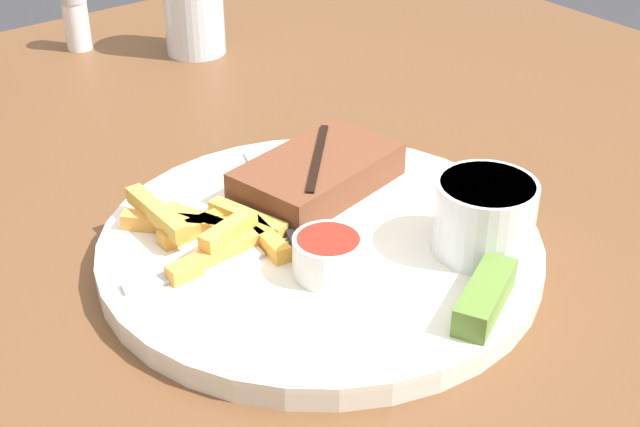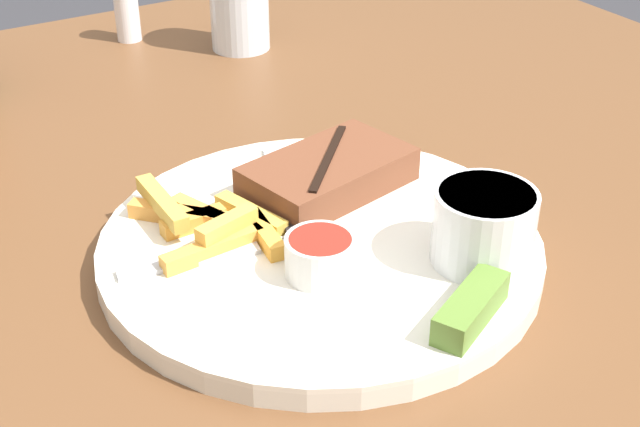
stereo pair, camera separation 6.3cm
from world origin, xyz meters
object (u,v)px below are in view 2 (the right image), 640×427
at_px(dipping_sauce_cup, 320,255).
at_px(fork_utensil, 205,258).
at_px(coleslaw_cup, 484,223).
at_px(steak_portion, 328,174).
at_px(pickle_spear, 471,308).
at_px(knife_utensil, 289,206).
at_px(salt_shaker, 127,12).
at_px(dinner_plate, 320,247).

distance_m(dipping_sauce_cup, fork_utensil, 0.08).
height_order(coleslaw_cup, dipping_sauce_cup, coleslaw_cup).
bearing_deg(steak_portion, pickle_spear, -93.36).
bearing_deg(dipping_sauce_cup, knife_utensil, 74.54).
bearing_deg(knife_utensil, steak_portion, -52.64).
distance_m(steak_portion, coleslaw_cup, 0.15).
distance_m(fork_utensil, salt_shaker, 0.50).
bearing_deg(steak_portion, fork_utensil, -161.72).
bearing_deg(coleslaw_cup, knife_utensil, 122.60).
bearing_deg(dinner_plate, coleslaw_cup, -45.31).
bearing_deg(dipping_sauce_cup, pickle_spear, -59.51).
relative_size(dinner_plate, fork_utensil, 2.40).
distance_m(dinner_plate, steak_portion, 0.07).
bearing_deg(salt_shaker, fork_utensil, -104.62).
distance_m(coleslaw_cup, pickle_spear, 0.07).
relative_size(dipping_sauce_cup, pickle_spear, 0.65).
bearing_deg(knife_utensil, pickle_spear, -148.64).
bearing_deg(salt_shaker, dipping_sauce_cup, -97.03).
height_order(coleslaw_cup, pickle_spear, coleslaw_cup).
bearing_deg(fork_utensil, salt_shaker, 85.90).
distance_m(steak_portion, knife_utensil, 0.05).
height_order(dipping_sauce_cup, knife_utensil, dipping_sauce_cup).
bearing_deg(fork_utensil, pickle_spear, -41.58).
bearing_deg(coleslaw_cup, steak_portion, 105.65).
height_order(steak_portion, salt_shaker, salt_shaker).
xyz_separation_m(coleslaw_cup, dipping_sauce_cup, (-0.10, 0.04, -0.01)).
bearing_deg(coleslaw_cup, fork_utensil, 149.42).
distance_m(dipping_sauce_cup, salt_shaker, 0.55).
distance_m(dinner_plate, knife_utensil, 0.05).
distance_m(dinner_plate, pickle_spear, 0.14).
distance_m(steak_portion, salt_shaker, 0.45).
bearing_deg(salt_shaker, steak_portion, -90.17).
xyz_separation_m(dinner_plate, pickle_spear, (0.03, -0.13, 0.02)).
height_order(steak_portion, knife_utensil, steak_portion).
bearing_deg(fork_utensil, dinner_plate, 0.00).
xyz_separation_m(dipping_sauce_cup, salt_shaker, (0.07, 0.54, -0.00)).
xyz_separation_m(pickle_spear, fork_utensil, (-0.11, 0.15, -0.01)).
xyz_separation_m(dipping_sauce_cup, fork_utensil, (-0.06, 0.05, -0.01)).
bearing_deg(dipping_sauce_cup, steak_portion, 55.81).
height_order(dinner_plate, knife_utensil, knife_utensil).
bearing_deg(knife_utensil, fork_utensil, 130.82).
bearing_deg(dipping_sauce_cup, salt_shaker, 82.97).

